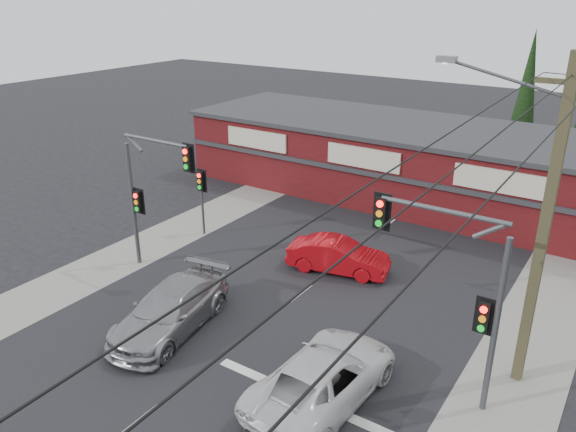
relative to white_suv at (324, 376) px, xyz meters
The scene contains 16 objects.
ground 4.12m from the white_suv, 163.04° to the left, with size 120.00×120.00×0.00m, color black.
road_strip 7.34m from the white_suv, 122.07° to the left, with size 14.00×70.00×0.01m, color black.
verge_left 13.85m from the white_suv, 153.45° to the left, with size 3.00×70.00×0.02m, color gray.
verge_right 7.76m from the white_suv, 53.19° to the left, with size 3.00×70.00×0.02m, color gray.
stop_line 0.91m from the white_suv, 139.60° to the right, with size 6.50×0.35×0.01m, color silver.
white_suv is the anchor object (origin of this frame).
silver_suv 6.41m from the white_suv, behind, with size 2.25×5.53×1.60m, color #929597.
red_sedan 8.23m from the white_suv, 115.78° to the left, with size 1.52×4.37×1.44m, color #B30B12.
lane_dashes 6.27m from the white_suv, 128.49° to the left, with size 0.12×44.98×0.01m.
shop_building 18.86m from the white_suv, 105.00° to the left, with size 27.30×8.40×4.22m.
conifer_near 25.62m from the white_suv, 90.85° to the left, with size 1.80×1.80×9.25m.
traffic_mast_left 11.23m from the white_suv, 162.82° to the left, with size 3.77×0.27×5.97m.
traffic_mast_right 4.87m from the white_suv, 36.18° to the left, with size 3.96×0.27×5.97m.
pedestal_signal 13.30m from the white_suv, 147.01° to the left, with size 0.55×0.27×3.38m.
utility_pole 7.67m from the white_suv, 42.88° to the left, with size 4.38×0.59×10.00m.
power_lines 9.54m from the white_suv, 15.63° to the right, with size 2.01×29.00×1.22m.
Camera 1 is at (10.48, -13.06, 11.44)m, focal length 35.00 mm.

